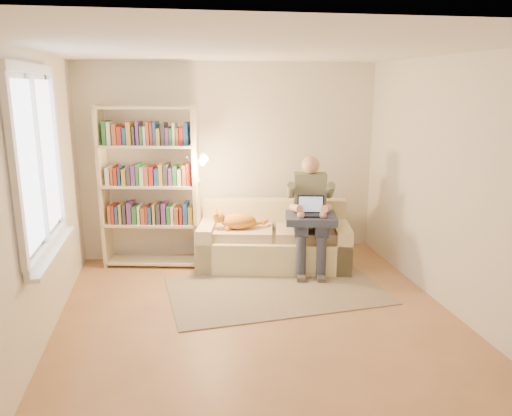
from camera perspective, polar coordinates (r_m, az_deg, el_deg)
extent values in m
plane|color=#9C6E47|center=(5.07, 0.58, -13.13)|extent=(4.50, 4.50, 0.00)
cube|color=white|center=(4.52, 0.66, 17.67)|extent=(4.00, 4.50, 0.02)
cube|color=silver|center=(4.70, -24.13, 0.35)|extent=(0.02, 4.50, 2.60)
cube|color=silver|center=(5.36, 22.17, 2.08)|extent=(0.02, 4.50, 2.60)
cube|color=silver|center=(6.81, -2.86, 5.41)|extent=(4.00, 0.02, 2.60)
cube|color=silver|center=(2.54, 10.05, -9.50)|extent=(4.00, 0.02, 2.60)
plane|color=white|center=(4.82, -23.64, 4.96)|extent=(0.00, 1.50, 1.50)
cube|color=white|center=(4.78, -24.46, 14.36)|extent=(0.05, 1.50, 0.08)
cube|color=white|center=(4.99, -22.65, -4.02)|extent=(0.05, 1.50, 0.08)
cube|color=white|center=(4.82, -23.52, 4.97)|extent=(0.04, 0.05, 1.50)
cube|color=white|center=(4.99, -22.15, -4.56)|extent=(0.12, 1.52, 0.04)
cube|color=beige|center=(6.53, 2.06, -4.89)|extent=(2.05, 1.24, 0.40)
cube|color=beige|center=(6.73, 2.09, -0.69)|extent=(1.91, 0.59, 0.41)
cube|color=beige|center=(6.56, -5.50, -4.07)|extent=(0.37, 0.88, 0.57)
cube|color=beige|center=(6.56, 9.63, -4.20)|extent=(0.37, 0.88, 0.57)
cube|color=beige|center=(6.42, -1.77, -2.80)|extent=(0.92, 0.73, 0.11)
cube|color=beige|center=(6.42, 5.93, -2.87)|extent=(0.92, 0.73, 0.11)
cube|color=slate|center=(6.38, 6.16, 1.51)|extent=(0.44, 0.30, 0.56)
sphere|color=tan|center=(6.29, 6.27, 4.91)|extent=(0.22, 0.22, 0.22)
cube|color=#333847|center=(6.19, 5.13, -2.03)|extent=(0.25, 0.48, 0.17)
cube|color=#333847|center=(6.21, 7.37, -2.05)|extent=(0.25, 0.48, 0.17)
cylinder|color=#333847|center=(6.09, 5.16, -5.69)|extent=(0.12, 0.12, 0.54)
cylinder|color=#333847|center=(6.10, 7.46, -5.69)|extent=(0.12, 0.12, 0.54)
ellipsoid|color=#FCAC31|center=(6.35, -1.80, -1.53)|extent=(0.48, 0.32, 0.20)
sphere|color=#FCAC31|center=(6.31, -4.13, -1.01)|extent=(0.16, 0.16, 0.16)
cylinder|color=#FCAC31|center=(6.39, 0.32, -1.78)|extent=(0.22, 0.09, 0.06)
cube|color=#2A344A|center=(6.16, 6.36, -1.19)|extent=(0.70, 0.62, 0.09)
cube|color=black|center=(6.10, 6.40, -0.78)|extent=(0.36, 0.29, 0.02)
cube|color=black|center=(6.19, 6.35, 0.45)|extent=(0.34, 0.15, 0.21)
plane|color=#8CA5CC|center=(6.19, 6.35, 0.45)|extent=(0.31, 0.16, 0.28)
cube|color=beige|center=(6.64, -17.03, 2.27)|extent=(0.11, 0.32, 2.07)
cube|color=beige|center=(6.35, -6.85, 2.28)|extent=(0.11, 0.32, 2.07)
cube|color=beige|center=(6.73, -11.63, -5.91)|extent=(1.27, 0.56, 0.03)
cube|color=beige|center=(6.58, -11.85, -1.78)|extent=(1.27, 0.56, 0.03)
cube|color=beige|center=(6.46, -12.07, 2.53)|extent=(1.27, 0.56, 0.03)
cube|color=beige|center=(6.39, -12.29, 6.96)|extent=(1.27, 0.56, 0.03)
cube|color=beige|center=(6.35, -12.52, 11.17)|extent=(1.27, 0.56, 0.03)
cube|color=#1E4C8C|center=(6.54, -11.91, -0.60)|extent=(1.08, 0.46, 0.25)
cube|color=gold|center=(6.44, -12.13, 3.75)|extent=(1.08, 0.46, 0.25)
cube|color=#333338|center=(6.37, -12.36, 8.21)|extent=(1.08, 0.46, 0.25)
cylinder|color=white|center=(6.35, -7.67, 2.87)|extent=(0.11, 0.11, 0.04)
cone|color=white|center=(6.14, -6.32, 5.50)|extent=(0.17, 0.19, 0.17)
cube|color=gray|center=(5.81, 2.31, -9.40)|extent=(2.53, 1.64, 0.01)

